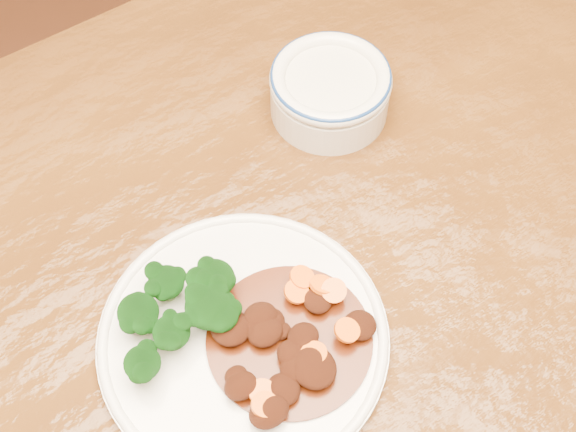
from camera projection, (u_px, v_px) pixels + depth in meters
dining_table at (280, 360)px, 0.79m from camera, size 1.51×0.91×0.75m
dinner_plate at (243, 338)px, 0.71m from camera, size 0.26×0.26×0.02m
broccoli_florets at (184, 310)px, 0.69m from camera, size 0.12×0.09×0.05m
mince_stew at (286, 345)px, 0.69m from camera, size 0.15×0.15×0.03m
dip_bowl at (330, 90)px, 0.83m from camera, size 0.13×0.13×0.06m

